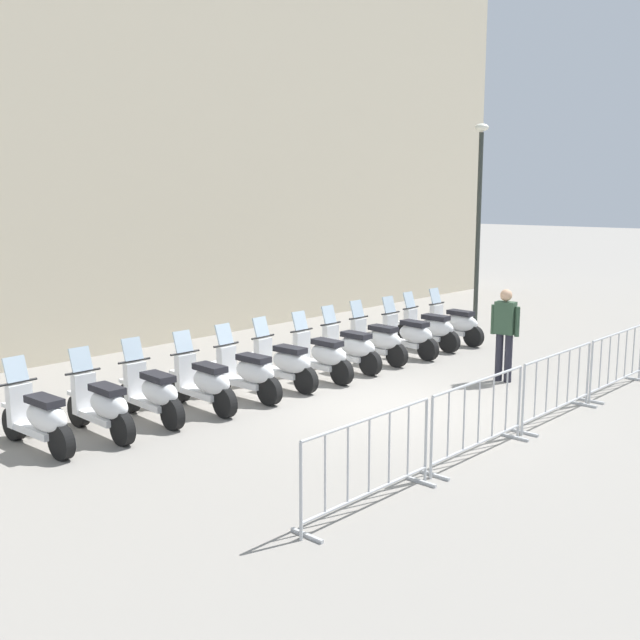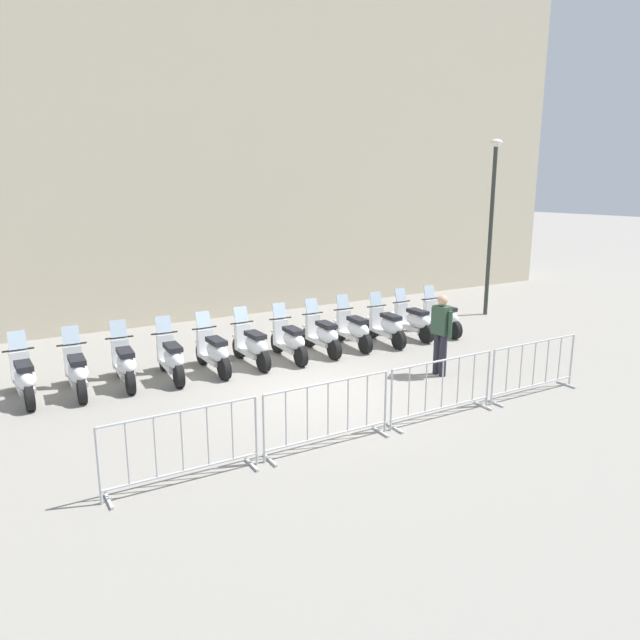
# 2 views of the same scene
# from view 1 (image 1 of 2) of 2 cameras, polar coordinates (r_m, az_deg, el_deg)

# --- Properties ---
(ground_plane) EXTENTS (120.00, 120.00, 0.00)m
(ground_plane) POSITION_cam_1_polar(r_m,az_deg,el_deg) (12.86, 5.30, -6.32)
(ground_plane) COLOR gray
(building_facade) EXTENTS (28.08, 5.84, 12.15)m
(building_facade) POSITION_cam_1_polar(r_m,az_deg,el_deg) (18.63, -15.54, 17.22)
(building_facade) COLOR beige
(building_facade) RESTS_ON ground
(motorcycle_0) EXTENTS (0.56, 1.73, 1.24)m
(motorcycle_0) POSITION_cam_1_polar(r_m,az_deg,el_deg) (11.24, -20.11, -6.89)
(motorcycle_0) COLOR black
(motorcycle_0) RESTS_ON ground
(motorcycle_1) EXTENTS (0.63, 1.72, 1.24)m
(motorcycle_1) POSITION_cam_1_polar(r_m,az_deg,el_deg) (11.57, -15.86, -6.17)
(motorcycle_1) COLOR black
(motorcycle_1) RESTS_ON ground
(motorcycle_2) EXTENTS (0.67, 1.72, 1.24)m
(motorcycle_2) POSITION_cam_1_polar(r_m,az_deg,el_deg) (12.10, -12.30, -5.33)
(motorcycle_2) COLOR black
(motorcycle_2) RESTS_ON ground
(motorcycle_3) EXTENTS (0.65, 1.72, 1.24)m
(motorcycle_3) POSITION_cam_1_polar(r_m,az_deg,el_deg) (12.54, -8.59, -4.66)
(motorcycle_3) COLOR black
(motorcycle_3) RESTS_ON ground
(motorcycle_4) EXTENTS (0.57, 1.73, 1.24)m
(motorcycle_4) POSITION_cam_1_polar(r_m,az_deg,el_deg) (13.12, -5.44, -3.95)
(motorcycle_4) COLOR black
(motorcycle_4) RESTS_ON ground
(motorcycle_5) EXTENTS (0.56, 1.73, 1.24)m
(motorcycle_5) POSITION_cam_1_polar(r_m,az_deg,el_deg) (13.76, -2.73, -3.26)
(motorcycle_5) COLOR black
(motorcycle_5) RESTS_ON ground
(motorcycle_6) EXTENTS (0.63, 1.72, 1.24)m
(motorcycle_6) POSITION_cam_1_polar(r_m,az_deg,el_deg) (14.35, 0.06, -2.70)
(motorcycle_6) COLOR black
(motorcycle_6) RESTS_ON ground
(motorcycle_7) EXTENTS (0.62, 1.72, 1.24)m
(motorcycle_7) POSITION_cam_1_polar(r_m,az_deg,el_deg) (15.07, 2.21, -2.10)
(motorcycle_7) COLOR black
(motorcycle_7) RESTS_ON ground
(motorcycle_8) EXTENTS (0.65, 1.72, 1.24)m
(motorcycle_8) POSITION_cam_1_polar(r_m,az_deg,el_deg) (15.79, 4.24, -1.57)
(motorcycle_8) COLOR black
(motorcycle_8) RESTS_ON ground
(motorcycle_9) EXTENTS (0.67, 1.72, 1.24)m
(motorcycle_9) POSITION_cam_1_polar(r_m,az_deg,el_deg) (16.43, 6.57, -1.16)
(motorcycle_9) COLOR black
(motorcycle_9) RESTS_ON ground
(motorcycle_10) EXTENTS (0.59, 1.72, 1.24)m
(motorcycle_10) POSITION_cam_1_polar(r_m,az_deg,el_deg) (17.23, 8.10, -0.68)
(motorcycle_10) COLOR black
(motorcycle_10) RESTS_ON ground
(motorcycle_11) EXTENTS (0.64, 1.72, 1.24)m
(motorcycle_11) POSITION_cam_1_polar(r_m,az_deg,el_deg) (17.94, 9.92, -0.31)
(motorcycle_11) COLOR black
(motorcycle_11) RESTS_ON ground
(barrier_segment_0) EXTENTS (2.20, 0.69, 1.07)m
(barrier_segment_0) POSITION_cam_1_polar(r_m,az_deg,el_deg) (8.74, 3.66, -10.58)
(barrier_segment_0) COLOR #B2B5B7
(barrier_segment_0) RESTS_ON ground
(barrier_segment_1) EXTENTS (2.20, 0.69, 1.07)m
(barrier_segment_1) POSITION_cam_1_polar(r_m,az_deg,el_deg) (10.53, 11.68, -7.18)
(barrier_segment_1) COLOR #B2B5B7
(barrier_segment_1) RESTS_ON ground
(barrier_segment_2) EXTENTS (2.20, 0.69, 1.07)m
(barrier_segment_2) POSITION_cam_1_polar(r_m,az_deg,el_deg) (12.49, 17.21, -4.72)
(barrier_segment_2) COLOR #B2B5B7
(barrier_segment_2) RESTS_ON ground
(barrier_segment_3) EXTENTS (2.20, 0.69, 1.07)m
(barrier_segment_3) POSITION_cam_1_polar(r_m,az_deg,el_deg) (14.56, 21.18, -2.91)
(barrier_segment_3) COLOR #B2B5B7
(barrier_segment_3) RESTS_ON ground
(street_lamp) EXTENTS (0.36, 0.36, 5.18)m
(street_lamp) POSITION_cam_1_polar(r_m,az_deg,el_deg) (20.66, 11.72, 8.53)
(street_lamp) COLOR #2D332D
(street_lamp) RESTS_ON ground
(officer_near_row_end) EXTENTS (0.22, 0.55, 1.73)m
(officer_near_row_end) POSITION_cam_1_polar(r_m,az_deg,el_deg) (14.55, 13.54, -0.69)
(officer_near_row_end) COLOR #23232D
(officer_near_row_end) RESTS_ON ground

